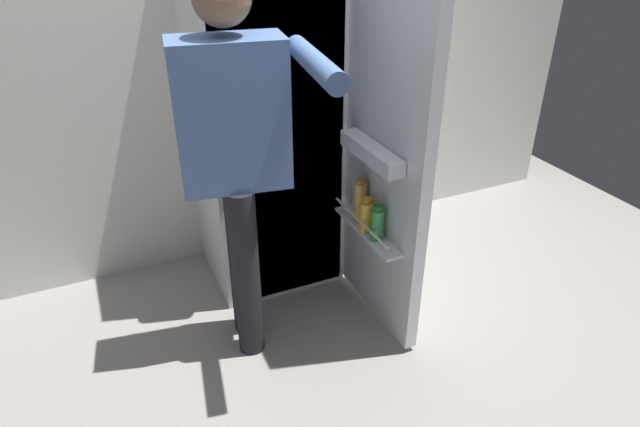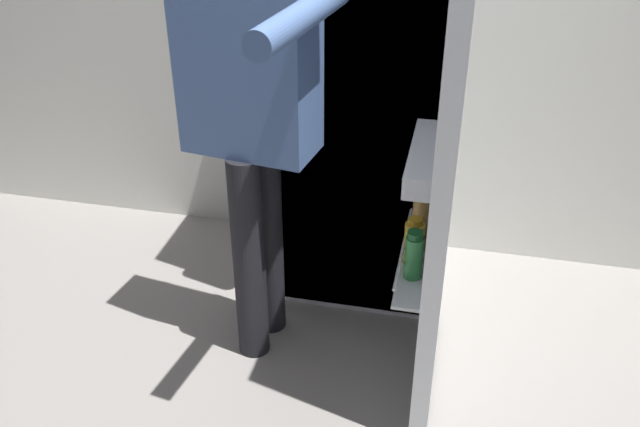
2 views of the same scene
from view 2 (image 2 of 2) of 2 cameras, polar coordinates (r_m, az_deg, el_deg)
name	(u,v)px [view 2 (image 2 of 2)]	position (r m, az deg, el deg)	size (l,w,h in m)	color
ground_plane	(335,348)	(2.80, 1.24, -10.95)	(5.15, 5.15, 0.00)	gray
refrigerator	(371,89)	(2.72, 4.19, 10.10)	(0.72, 1.23, 1.81)	silver
person	(253,101)	(2.33, -5.50, 9.15)	(0.56, 0.79, 1.68)	black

